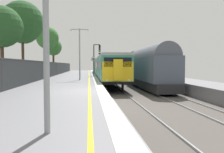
% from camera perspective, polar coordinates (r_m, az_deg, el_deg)
% --- Properties ---
extents(ground, '(17.40, 110.00, 1.21)m').
position_cam_1_polar(ground, '(14.81, 6.25, -5.70)').
color(ground, slate).
extents(commuter_train_at_platform, '(2.83, 40.13, 3.81)m').
position_cam_1_polar(commuter_train_at_platform, '(39.94, -2.05, 2.34)').
color(commuter_train_at_platform, '#2D846B').
rests_on(commuter_train_at_platform, ground).
extents(freight_train_adjacent_track, '(2.60, 26.52, 4.47)m').
position_cam_1_polar(freight_train_adjacent_track, '(31.99, 6.09, 2.52)').
color(freight_train_adjacent_track, '#232326').
rests_on(freight_train_adjacent_track, ground).
extents(signal_gantry, '(1.10, 0.24, 4.62)m').
position_cam_1_polar(signal_gantry, '(34.79, -3.94, 4.96)').
color(signal_gantry, '#47474C').
rests_on(signal_gantry, ground).
extents(speed_limit_sign, '(0.59, 0.08, 2.70)m').
position_cam_1_polar(speed_limit_sign, '(32.53, -4.50, 3.04)').
color(speed_limit_sign, '#59595B').
rests_on(speed_limit_sign, ground).
extents(platform_lamp_near, '(2.00, 0.20, 5.02)m').
position_cam_1_polar(platform_lamp_near, '(5.76, -15.74, 17.07)').
color(platform_lamp_near, '#93999E').
rests_on(platform_lamp_near, ground).
extents(platform_lamp_mid, '(2.00, 0.20, 5.38)m').
position_cam_1_polar(platform_lamp_mid, '(25.10, -7.83, 6.46)').
color(platform_lamp_mid, '#93999E').
rests_on(platform_lamp_mid, ground).
extents(platform_back_fence, '(0.07, 99.00, 2.00)m').
position_cam_1_polar(platform_back_fence, '(15.22, -25.08, 0.52)').
color(platform_back_fence, '#282B2D').
rests_on(platform_back_fence, ground).
extents(background_tree_left, '(3.80, 3.80, 8.09)m').
position_cam_1_polar(background_tree_left, '(42.11, -15.40, 8.79)').
color(background_tree_left, '#473323').
rests_on(background_tree_left, ground).
extents(background_tree_centre, '(3.76, 3.70, 6.84)m').
position_cam_1_polar(background_tree_centre, '(23.62, -25.44, 10.41)').
color(background_tree_centre, '#473323').
rests_on(background_tree_centre, ground).
extents(background_tree_right, '(3.19, 3.19, 6.57)m').
position_cam_1_polar(background_tree_right, '(46.70, -13.98, 6.71)').
color(background_tree_right, '#473323').
rests_on(background_tree_right, ground).
extents(background_tree_back, '(4.75, 4.75, 8.83)m').
position_cam_1_polar(background_tree_back, '(29.37, -20.76, 11.79)').
color(background_tree_back, '#473323').
rests_on(background_tree_back, ground).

